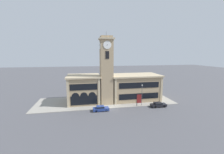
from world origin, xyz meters
TOP-DOWN VIEW (x-y plane):
  - ground_plane at (0.00, 0.00)m, footprint 300.00×300.00m
  - sidewalk_kerb at (0.00, 6.92)m, footprint 44.05×13.85m
  - clock_tower at (-0.00, 4.76)m, footprint 4.44×4.44m
  - town_hall_left_wing at (-7.01, 7.33)m, footprint 10.37×9.66m
  - town_hall_right_wing at (10.10, 7.34)m, footprint 16.55×9.66m
  - parked_car_near at (-2.54, -1.18)m, footprint 4.40×1.84m
  - parked_car_mid at (14.59, -1.18)m, footprint 4.62×1.93m
  - street_lamp at (10.11, 0.70)m, footprint 0.36×0.36m
  - bollard at (8.49, 0.39)m, footprint 0.18×0.18m
  - fire_hydrant at (15.43, 0.45)m, footprint 0.22×0.22m

SIDE VIEW (x-z plane):
  - ground_plane at x=0.00m, z-range 0.00..0.00m
  - sidewalk_kerb at x=0.00m, z-range 0.00..0.15m
  - fire_hydrant at x=15.43m, z-range 0.13..1.00m
  - bollard at x=8.49m, z-range 0.14..1.20m
  - parked_car_mid at x=14.59m, z-range 0.04..1.41m
  - parked_car_near at x=-2.54m, z-range 0.03..1.44m
  - street_lamp at x=10.11m, z-range 1.09..7.47m
  - town_hall_right_wing at x=10.10m, z-range 0.02..8.67m
  - town_hall_left_wing at x=-7.01m, z-range 0.03..8.87m
  - clock_tower at x=0.00m, z-range -0.53..21.50m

